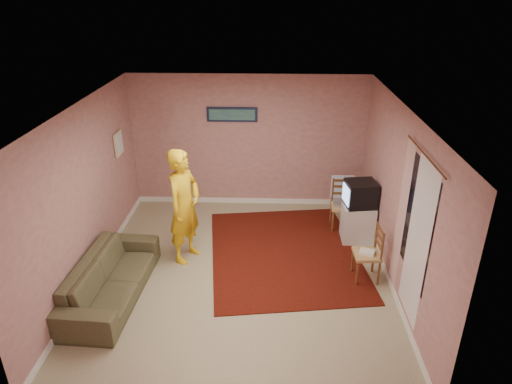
{
  "coord_description": "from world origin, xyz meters",
  "views": [
    {
      "loc": [
        0.44,
        -5.86,
        4.12
      ],
      "look_at": [
        0.21,
        0.6,
        1.12
      ],
      "focal_mm": 32.0,
      "sensor_mm": 36.0,
      "label": 1
    }
  ],
  "objects_px": {
    "crt_tv": "(360,194)",
    "sofa": "(111,278)",
    "chair_a": "(343,200)",
    "chair_b": "(368,248)",
    "person": "(184,206)",
    "tv_cabinet": "(357,223)"
  },
  "relations": [
    {
      "from": "tv_cabinet",
      "to": "person",
      "type": "xyz_separation_m",
      "value": [
        -2.85,
        -0.66,
        0.6
      ]
    },
    {
      "from": "crt_tv",
      "to": "person",
      "type": "xyz_separation_m",
      "value": [
        -2.84,
        -0.66,
        0.05
      ]
    },
    {
      "from": "tv_cabinet",
      "to": "person",
      "type": "relative_size",
      "value": 0.36
    },
    {
      "from": "chair_b",
      "to": "sofa",
      "type": "relative_size",
      "value": 0.23
    },
    {
      "from": "tv_cabinet",
      "to": "crt_tv",
      "type": "distance_m",
      "value": 0.55
    },
    {
      "from": "sofa",
      "to": "chair_b",
      "type": "bearing_deg",
      "value": -78.45
    },
    {
      "from": "chair_a",
      "to": "person",
      "type": "bearing_deg",
      "value": -156.79
    },
    {
      "from": "chair_a",
      "to": "crt_tv",
      "type": "bearing_deg",
      "value": -62.92
    },
    {
      "from": "tv_cabinet",
      "to": "sofa",
      "type": "distance_m",
      "value": 4.12
    },
    {
      "from": "crt_tv",
      "to": "chair_a",
      "type": "bearing_deg",
      "value": 107.96
    },
    {
      "from": "chair_b",
      "to": "sofa",
      "type": "xyz_separation_m",
      "value": [
        -3.69,
        -0.55,
        -0.23
      ]
    },
    {
      "from": "chair_b",
      "to": "person",
      "type": "xyz_separation_m",
      "value": [
        -2.79,
        0.49,
        0.4
      ]
    },
    {
      "from": "chair_b",
      "to": "person",
      "type": "relative_size",
      "value": 0.26
    },
    {
      "from": "tv_cabinet",
      "to": "crt_tv",
      "type": "relative_size",
      "value": 1.21
    },
    {
      "from": "chair_b",
      "to": "tv_cabinet",
      "type": "bearing_deg",
      "value": 174.36
    },
    {
      "from": "chair_b",
      "to": "crt_tv",
      "type": "bearing_deg",
      "value": 174.61
    },
    {
      "from": "crt_tv",
      "to": "sofa",
      "type": "bearing_deg",
      "value": -163.61
    },
    {
      "from": "tv_cabinet",
      "to": "person",
      "type": "bearing_deg",
      "value": -167.02
    },
    {
      "from": "chair_a",
      "to": "sofa",
      "type": "xyz_separation_m",
      "value": [
        -3.54,
        -2.11,
        -0.25
      ]
    },
    {
      "from": "crt_tv",
      "to": "chair_a",
      "type": "relative_size",
      "value": 1.12
    },
    {
      "from": "crt_tv",
      "to": "sofa",
      "type": "relative_size",
      "value": 0.27
    },
    {
      "from": "chair_b",
      "to": "person",
      "type": "distance_m",
      "value": 2.86
    }
  ]
}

